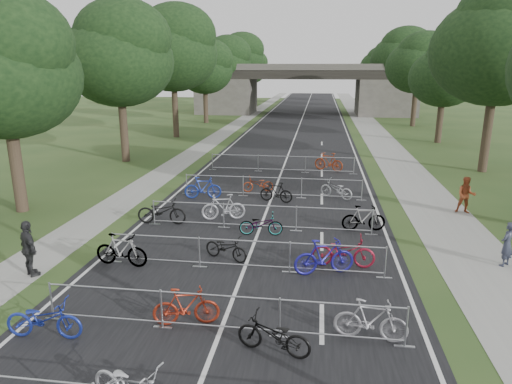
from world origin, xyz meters
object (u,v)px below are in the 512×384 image
pedestrian_c (29,249)px  pedestrian_a (507,244)px  pedestrian_b (466,195)px  overpass_bridge (305,89)px

pedestrian_c → pedestrian_a: bearing=-132.6°
pedestrian_b → pedestrian_c: bearing=-141.8°
overpass_bridge → pedestrian_b: overpass_bridge is taller
overpass_bridge → pedestrian_c: size_ratio=16.52×
overpass_bridge → pedestrian_a: (8.81, -52.44, -2.75)m
pedestrian_a → pedestrian_c: size_ratio=0.84×
overpass_bridge → pedestrian_b: bearing=-78.8°
overpass_bridge → pedestrian_b: size_ratio=17.98×
pedestrian_a → pedestrian_c: bearing=-34.1°
pedestrian_a → pedestrian_b: bearing=-138.5°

